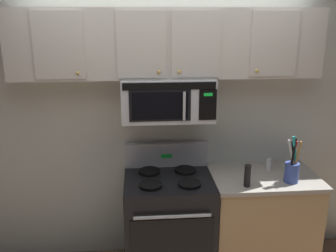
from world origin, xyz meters
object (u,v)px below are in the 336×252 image
(salt_shaker, at_px, (269,165))
(pepper_mill, at_px, (247,176))
(over_range_microwave, at_px, (167,98))
(utensil_crock_blue, at_px, (292,169))
(stove_range, at_px, (169,223))

(salt_shaker, height_order, pepper_mill, pepper_mill)
(over_range_microwave, bearing_deg, salt_shaker, -1.03)
(utensil_crock_blue, distance_m, salt_shaker, 0.28)
(over_range_microwave, relative_size, pepper_mill, 4.09)
(stove_range, distance_m, utensil_crock_blue, 1.17)
(stove_range, height_order, salt_shaker, stove_range)
(stove_range, distance_m, pepper_mill, 0.84)
(stove_range, distance_m, over_range_microwave, 1.11)
(over_range_microwave, bearing_deg, pepper_mill, -27.02)
(over_range_microwave, relative_size, utensil_crock_blue, 1.86)
(utensil_crock_blue, bearing_deg, over_range_microwave, 165.18)
(stove_range, bearing_deg, pepper_mill, -17.94)
(salt_shaker, bearing_deg, over_range_microwave, 178.97)
(over_range_microwave, bearing_deg, stove_range, -89.86)
(stove_range, xyz_separation_m, pepper_mill, (0.62, -0.20, 0.52))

